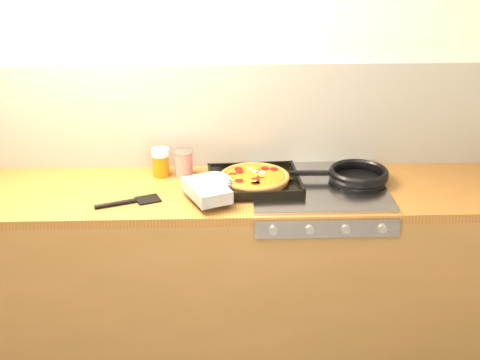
{
  "coord_description": "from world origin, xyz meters",
  "views": [
    {
      "loc": [
        0.0,
        -1.64,
        2.11
      ],
      "look_at": [
        0.1,
        1.08,
        0.95
      ],
      "focal_mm": 50.0,
      "sensor_mm": 36.0,
      "label": 1
    }
  ],
  "objects_px": {
    "pizza_on_tray": "(241,181)",
    "frying_pan": "(357,175)",
    "tomato_can": "(184,164)",
    "juice_glass": "(161,162)"
  },
  "relations": [
    {
      "from": "pizza_on_tray",
      "to": "juice_glass",
      "type": "relative_size",
      "value": 4.02
    },
    {
      "from": "tomato_can",
      "to": "juice_glass",
      "type": "bearing_deg",
      "value": 177.52
    },
    {
      "from": "frying_pan",
      "to": "tomato_can",
      "type": "height_order",
      "value": "tomato_can"
    },
    {
      "from": "tomato_can",
      "to": "juice_glass",
      "type": "distance_m",
      "value": 0.11
    },
    {
      "from": "frying_pan",
      "to": "tomato_can",
      "type": "bearing_deg",
      "value": 171.76
    },
    {
      "from": "pizza_on_tray",
      "to": "frying_pan",
      "type": "relative_size",
      "value": 1.18
    },
    {
      "from": "pizza_on_tray",
      "to": "frying_pan",
      "type": "xyz_separation_m",
      "value": [
        0.53,
        0.06,
        -0.0
      ]
    },
    {
      "from": "pizza_on_tray",
      "to": "frying_pan",
      "type": "height_order",
      "value": "pizza_on_tray"
    },
    {
      "from": "frying_pan",
      "to": "juice_glass",
      "type": "height_order",
      "value": "juice_glass"
    },
    {
      "from": "frying_pan",
      "to": "tomato_can",
      "type": "distance_m",
      "value": 0.8
    }
  ]
}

